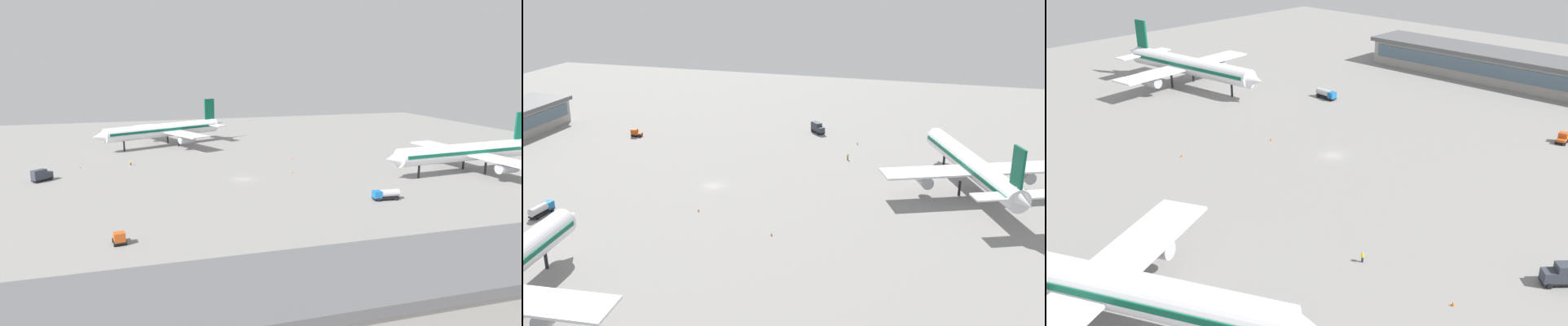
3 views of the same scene
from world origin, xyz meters
TOP-DOWN VIEW (x-y plane):
  - ground at (0.00, 0.00)m, footprint 288.00×288.00m
  - airplane_at_gate at (-15.36, 60.10)m, footprint 52.76×43.74m
  - fuel_truck at (27.12, -28.76)m, footprint 6.41×2.53m
  - baggage_tug at (-32.63, -39.90)m, footprint 2.57×3.42m
  - catering_truck at (-52.79, 13.08)m, footprint 5.31×5.30m
  - ground_crew_worker at (-29.24, 27.49)m, footprint 0.52×0.52m
  - safety_cone_near_gate at (15.54, 3.08)m, footprint 0.44×0.44m
  - safety_cone_mid_apron at (22.53, 22.24)m, footprint 0.44×0.44m
  - safety_cone_far_side at (-44.16, 27.48)m, footprint 0.44×0.44m

SIDE VIEW (x-z plane):
  - ground at x=0.00m, z-range 0.00..0.00m
  - safety_cone_near_gate at x=15.54m, z-range 0.00..0.60m
  - safety_cone_mid_apron at x=22.53m, z-range 0.00..0.60m
  - safety_cone_far_side at x=-44.16m, z-range 0.00..0.60m
  - ground_crew_worker at x=-29.24m, z-range 0.01..1.68m
  - baggage_tug at x=-32.63m, z-range 0.01..2.31m
  - fuel_truck at x=27.12m, z-range 0.14..2.64m
  - catering_truck at x=-52.79m, z-range 0.05..3.35m
  - airplane_at_gate at x=-15.36m, z-range -2.33..14.72m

